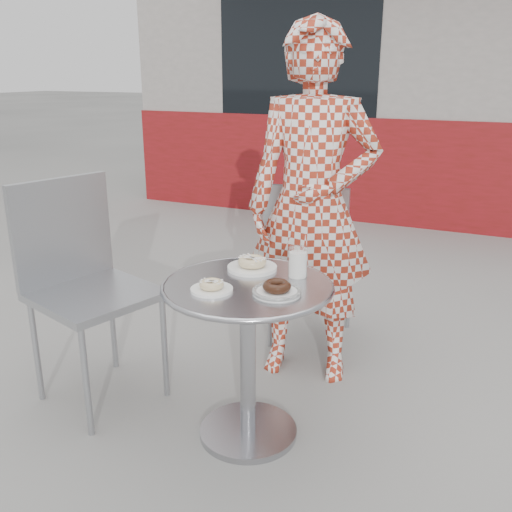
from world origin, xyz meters
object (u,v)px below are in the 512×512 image
at_px(chair_far, 311,292).
at_px(milk_cup, 298,263).
at_px(plate_near, 212,287).
at_px(plate_checker, 277,290).
at_px(bistro_table, 248,323).
at_px(plate_far, 252,264).
at_px(seated_person, 312,208).
at_px(chair_left, 98,336).

distance_m(chair_far, milk_cup, 0.94).
bearing_deg(plate_near, plate_checker, 17.65).
xyz_separation_m(plate_near, plate_checker, (0.23, 0.07, -0.00)).
distance_m(bistro_table, plate_far, 0.25).
distance_m(plate_far, milk_cup, 0.20).
bearing_deg(plate_near, milk_cup, 49.15).
bearing_deg(seated_person, milk_cup, -87.28).
bearing_deg(milk_cup, seated_person, 102.96).
bearing_deg(seated_person, bistro_table, -103.72).
bearing_deg(seated_person, plate_far, -111.40).
distance_m(chair_left, milk_cup, 0.98).
bearing_deg(plate_checker, seated_person, 98.67).
bearing_deg(seated_person, chair_far, 97.25).
distance_m(seated_person, plate_far, 0.49).
height_order(bistro_table, chair_left, chair_left).
relative_size(seated_person, milk_cup, 13.89).
bearing_deg(milk_cup, chair_left, -169.46).
bearing_deg(plate_near, chair_left, 170.69).
height_order(bistro_table, chair_far, chair_far).
bearing_deg(plate_checker, bistro_table, 161.42).
xyz_separation_m(chair_far, milk_cup, (0.21, -0.80, 0.44)).
bearing_deg(seated_person, plate_near, -109.95).
bearing_deg(plate_near, plate_far, 82.74).
bearing_deg(chair_left, plate_near, -81.90).
distance_m(seated_person, plate_near, 0.76).
distance_m(chair_far, chair_left, 1.17).
distance_m(chair_left, plate_near, 0.75).
bearing_deg(bistro_table, milk_cup, 46.15).
distance_m(plate_near, milk_cup, 0.36).
height_order(bistro_table, plate_checker, plate_checker).
bearing_deg(milk_cup, bistro_table, -133.85).
distance_m(bistro_table, chair_far, 0.98).
bearing_deg(bistro_table, plate_near, -126.62).
xyz_separation_m(bistro_table, chair_far, (-0.07, 0.95, -0.23)).
relative_size(bistro_table, plate_far, 3.32).
distance_m(chair_far, seated_person, 0.65).
xyz_separation_m(chair_far, plate_far, (0.01, -0.79, 0.41)).
distance_m(bistro_table, milk_cup, 0.30).
xyz_separation_m(bistro_table, plate_near, (-0.09, -0.12, 0.18)).
xyz_separation_m(bistro_table, milk_cup, (0.14, 0.15, 0.22)).
height_order(bistro_table, milk_cup, milk_cup).
relative_size(bistro_table, chair_left, 0.67).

